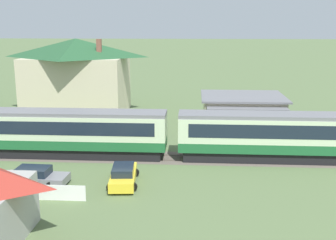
{
  "coord_description": "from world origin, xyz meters",
  "views": [
    {
      "loc": [
        -12.83,
        -34.04,
        11.28
      ],
      "look_at": [
        -15.31,
        3.6,
        2.66
      ],
      "focal_mm": 45.0,
      "sensor_mm": 36.0,
      "label": 1
    }
  ],
  "objects": [
    {
      "name": "parked_car_grey",
      "position": [
        -24.23,
        -6.24,
        0.6
      ],
      "size": [
        4.68,
        2.01,
        1.29
      ],
      "rotation": [
        0.0,
        0.0,
        -0.04
      ],
      "color": "gray",
      "rests_on": "ground_plane"
    },
    {
      "name": "yard_tree_2",
      "position": [
        -30.61,
        23.23,
        5.15
      ],
      "size": [
        4.67,
        4.67,
        7.5
      ],
      "color": "#4C3823",
      "rests_on": "ground_plane"
    },
    {
      "name": "railway_track",
      "position": [
        -22.67,
        0.56,
        0.01
      ],
      "size": [
        142.57,
        3.6,
        0.04
      ],
      "color": "#665B51",
      "rests_on": "ground_plane"
    },
    {
      "name": "station_building",
      "position": [
        -7.64,
        11.87,
        1.85
      ],
      "size": [
        9.05,
        9.31,
        3.64
      ],
      "color": "#BCB293",
      "rests_on": "ground_plane"
    },
    {
      "name": "station_house_dark_green_roof",
      "position": [
        -27.91,
        18.58,
        4.9
      ],
      "size": [
        13.11,
        10.26,
        9.52
      ],
      "color": "beige",
      "rests_on": "ground_plane"
    },
    {
      "name": "parked_car_yellow",
      "position": [
        -17.92,
        -5.67,
        0.65
      ],
      "size": [
        2.39,
        4.76,
        1.38
      ],
      "rotation": [
        0.0,
        0.0,
        1.66
      ],
      "color": "yellow",
      "rests_on": "ground_plane"
    },
    {
      "name": "passenger_train",
      "position": [
        -14.47,
        0.56,
        2.23
      ],
      "size": [
        88.29,
        2.9,
        4.02
      ],
      "color": "#1E6033",
      "rests_on": "ground_plane"
    }
  ]
}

